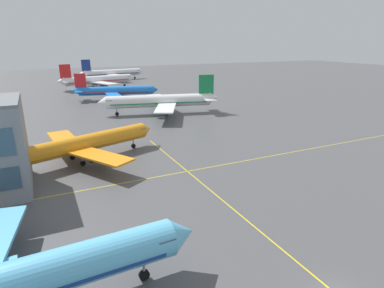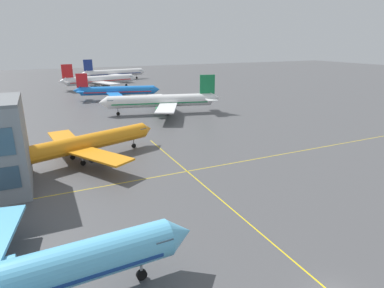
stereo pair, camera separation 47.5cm
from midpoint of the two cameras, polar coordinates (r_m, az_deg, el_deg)
name	(u,v)px [view 2 (the right image)]	position (r m, az deg, el deg)	size (l,w,h in m)	color
airliner_second_row	(82,144)	(67.79, -18.64, 0.03)	(32.93, 28.18, 10.52)	orange
airliner_third_row	(162,101)	(107.96, -5.22, 7.59)	(39.95, 34.00, 12.55)	white
airliner_far_left_stand	(117,91)	(138.01, -13.07, 9.17)	(34.58, 29.46, 10.89)	blue
airliner_far_right_stand	(100,80)	(174.07, -15.96, 10.84)	(40.71, 34.60, 12.71)	white
airliner_distant_taxiway	(114,73)	(210.34, -13.50, 12.12)	(41.62, 35.53, 12.95)	white
taxiway_markings	(241,217)	(46.01, 9.04, -12.65)	(117.99, 79.87, 0.01)	yellow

